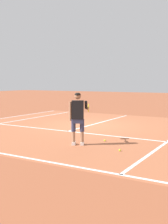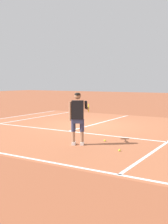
% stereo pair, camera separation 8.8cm
% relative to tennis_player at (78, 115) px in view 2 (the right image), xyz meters
% --- Properties ---
extents(ground_plane, '(80.00, 80.00, 0.00)m').
position_rel_tennis_player_xyz_m(ground_plane, '(-1.71, 3.85, -0.99)').
color(ground_plane, '#9E5133').
extents(court_inner_surface, '(10.98, 10.83, 0.00)m').
position_rel_tennis_player_xyz_m(court_inner_surface, '(-1.71, 3.12, -0.99)').
color(court_inner_surface, '#B2603D').
rests_on(court_inner_surface, ground).
extents(line_service, '(8.23, 0.10, 0.01)m').
position_rel_tennis_player_xyz_m(line_service, '(-1.71, 1.94, -0.99)').
color(line_service, white).
rests_on(line_service, ground).
extents(line_centre_service, '(0.10, 6.40, 0.01)m').
position_rel_tennis_player_xyz_m(line_centre_service, '(-1.71, 5.14, -0.99)').
color(line_centre_service, white).
rests_on(line_centre_service, ground).
extents(line_singles_left, '(0.10, 10.43, 0.01)m').
position_rel_tennis_player_xyz_m(line_singles_left, '(-5.82, 3.12, -0.99)').
color(line_singles_left, white).
rests_on(line_singles_left, ground).
extents(tennis_player, '(0.55, 1.23, 1.71)m').
position_rel_tennis_player_xyz_m(tennis_player, '(0.00, 0.00, 0.00)').
color(tennis_player, white).
rests_on(tennis_player, ground).
extents(tennis_ball_near_feet, '(0.07, 0.07, 0.07)m').
position_rel_tennis_player_xyz_m(tennis_ball_near_feet, '(0.52, 0.93, -0.96)').
color(tennis_ball_near_feet, '#CCE02D').
rests_on(tennis_ball_near_feet, ground).
extents(tennis_ball_by_baseline, '(0.07, 0.07, 0.07)m').
position_rel_tennis_player_xyz_m(tennis_ball_by_baseline, '(1.53, -0.11, -0.96)').
color(tennis_ball_by_baseline, '#CCE02D').
rests_on(tennis_ball_by_baseline, ground).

